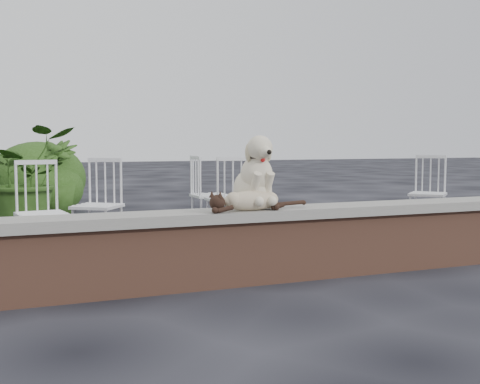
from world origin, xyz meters
name	(u,v)px	position (x,y,z in m)	size (l,w,h in m)	color
ground	(308,276)	(0.00, 0.00, 0.00)	(60.00, 60.00, 0.00)	black
brick_wall	(308,246)	(0.00, 0.00, 0.25)	(6.00, 0.30, 0.50)	brown
capstone	(309,211)	(0.00, 0.00, 0.54)	(6.20, 0.40, 0.08)	slate
dog	(253,171)	(-0.47, 0.06, 0.87)	(0.38, 0.51, 0.59)	beige
cat	(251,199)	(-0.55, -0.09, 0.67)	(1.02, 0.25, 0.17)	tan
chair_a	(42,212)	(-2.00, 1.36, 0.47)	(0.56, 0.56, 0.94)	white
chair_d	(428,193)	(2.67, 1.79, 0.47)	(0.56, 0.56, 0.94)	white
chair_e	(211,194)	(0.05, 2.62, 0.47)	(0.56, 0.56, 0.94)	white
chair_c	(227,198)	(0.07, 2.07, 0.47)	(0.56, 0.56, 0.94)	white
chair_b	(97,204)	(-1.43, 1.88, 0.47)	(0.56, 0.56, 0.94)	white
potted_plant_a	(25,177)	(-2.05, 3.80, 0.66)	(1.18, 1.02, 1.31)	#203D11
potted_plant_b	(56,177)	(-1.56, 5.17, 0.57)	(0.64, 0.64, 1.14)	#203D11
shrubbery	(4,185)	(-2.31, 5.19, 0.47)	(3.27, 2.76, 1.18)	#203D11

